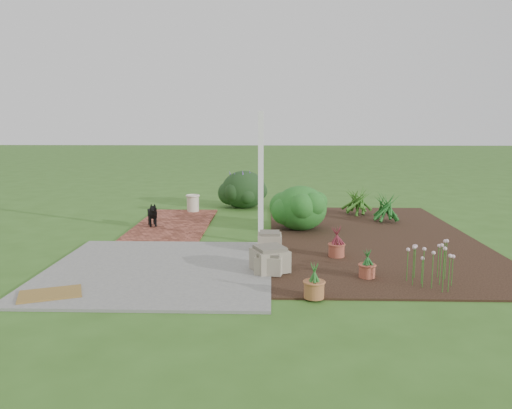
{
  "coord_description": "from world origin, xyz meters",
  "views": [
    {
      "loc": [
        0.49,
        -9.24,
        2.31
      ],
      "look_at": [
        0.2,
        0.4,
        0.7
      ],
      "focal_mm": 35.0,
      "sensor_mm": 36.0,
      "label": 1
    }
  ],
  "objects_px": {
    "stone_trough_near": "(270,264)",
    "cream_ceramic_urn": "(193,203)",
    "black_dog": "(152,213)",
    "evergreen_shrub": "(300,207)"
  },
  "relations": [
    {
      "from": "stone_trough_near",
      "to": "cream_ceramic_urn",
      "type": "xyz_separation_m",
      "value": [
        -1.98,
        5.19,
        0.07
      ]
    },
    {
      "from": "evergreen_shrub",
      "to": "stone_trough_near",
      "type": "bearing_deg",
      "value": -101.39
    },
    {
      "from": "stone_trough_near",
      "to": "black_dog",
      "type": "distance_m",
      "value": 4.23
    },
    {
      "from": "stone_trough_near",
      "to": "evergreen_shrub",
      "type": "xyz_separation_m",
      "value": [
        0.64,
        3.19,
        0.33
      ]
    },
    {
      "from": "stone_trough_near",
      "to": "cream_ceramic_urn",
      "type": "height_order",
      "value": "cream_ceramic_urn"
    },
    {
      "from": "black_dog",
      "to": "evergreen_shrub",
      "type": "bearing_deg",
      "value": -22.16
    },
    {
      "from": "stone_trough_near",
      "to": "black_dog",
      "type": "relative_size",
      "value": 0.75
    },
    {
      "from": "black_dog",
      "to": "evergreen_shrub",
      "type": "relative_size",
      "value": 0.48
    },
    {
      "from": "black_dog",
      "to": "evergreen_shrub",
      "type": "xyz_separation_m",
      "value": [
        3.23,
        -0.15,
        0.18
      ]
    },
    {
      "from": "black_dog",
      "to": "cream_ceramic_urn",
      "type": "distance_m",
      "value": 1.94
    }
  ]
}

